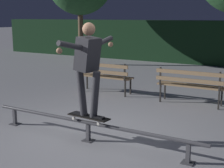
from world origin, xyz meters
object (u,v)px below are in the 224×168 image
park_bench_leftmost (104,74)px  park_bench_left_center (190,83)px  grind_rail (88,125)px  skateboard (89,117)px  skateboarder (88,62)px

park_bench_leftmost → park_bench_left_center: size_ratio=1.00×
grind_rail → skateboard: bearing=-0.0°
park_bench_left_center → skateboarder: bearing=-104.0°
grind_rail → skateboarder: size_ratio=2.63×
skateboard → park_bench_left_center: 3.23m
park_bench_leftmost → grind_rail: bearing=-62.8°
park_bench_left_center → grind_rail: bearing=-104.3°
park_bench_leftmost → park_bench_left_center: bearing=0.0°
skateboarder → park_bench_left_center: (0.78, 3.13, -0.83)m
skateboard → skateboarder: size_ratio=0.51×
park_bench_leftmost → skateboard: bearing=-62.6°
skateboarder → park_bench_leftmost: size_ratio=0.97×
skateboarder → park_bench_leftmost: 3.62m
park_bench_left_center → park_bench_leftmost: bearing=180.0°
skateboard → park_bench_leftmost: (-1.62, 3.13, 0.11)m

